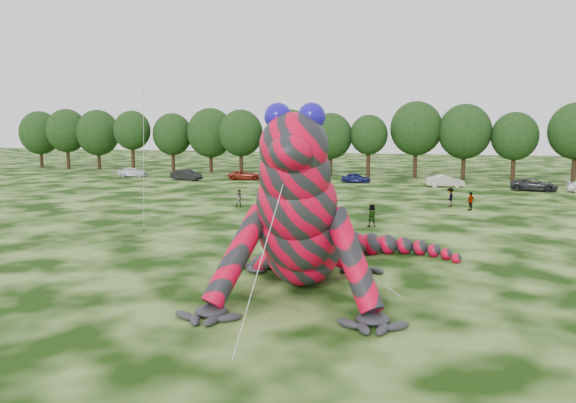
% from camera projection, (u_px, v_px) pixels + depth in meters
% --- Properties ---
extents(ground, '(240.00, 240.00, 0.00)m').
position_uv_depth(ground, '(162.00, 300.00, 24.09)').
color(ground, '#16330A').
rests_on(ground, ground).
extents(inflatable_gecko, '(16.19, 18.47, 8.38)m').
position_uv_depth(inflatable_gecko, '(306.00, 195.00, 26.37)').
color(inflatable_gecko, red).
rests_on(inflatable_gecko, ground).
extents(tree_0, '(6.91, 6.22, 9.51)m').
position_uv_depth(tree_0, '(40.00, 139.00, 94.56)').
color(tree_0, black).
rests_on(tree_0, ground).
extents(tree_1, '(6.74, 6.07, 9.81)m').
position_uv_depth(tree_1, '(67.00, 139.00, 91.74)').
color(tree_1, black).
rests_on(tree_1, ground).
extents(tree_2, '(7.04, 6.34, 9.64)m').
position_uv_depth(tree_2, '(98.00, 140.00, 90.99)').
color(tree_2, black).
rests_on(tree_2, ground).
extents(tree_3, '(5.81, 5.23, 9.44)m').
position_uv_depth(tree_3, '(132.00, 141.00, 87.43)').
color(tree_3, black).
rests_on(tree_3, ground).
extents(tree_4, '(6.22, 5.60, 9.06)m').
position_uv_depth(tree_4, '(173.00, 142.00, 87.39)').
color(tree_4, black).
rests_on(tree_4, ground).
extents(tree_5, '(7.16, 6.44, 9.80)m').
position_uv_depth(tree_5, '(211.00, 140.00, 85.32)').
color(tree_5, black).
rests_on(tree_5, ground).
extents(tree_6, '(6.52, 5.86, 9.49)m').
position_uv_depth(tree_6, '(241.00, 142.00, 82.17)').
color(tree_6, black).
rests_on(tree_6, ground).
extents(tree_7, '(6.68, 6.01, 9.48)m').
position_uv_depth(tree_7, '(290.00, 143.00, 80.27)').
color(tree_7, black).
rests_on(tree_7, ground).
extents(tree_8, '(6.14, 5.53, 8.94)m').
position_uv_depth(tree_8, '(331.00, 145.00, 78.91)').
color(tree_8, black).
rests_on(tree_8, ground).
extents(tree_9, '(5.27, 4.74, 8.68)m').
position_uv_depth(tree_9, '(368.00, 146.00, 77.85)').
color(tree_9, black).
rests_on(tree_9, ground).
extents(tree_10, '(7.09, 6.38, 10.50)m').
position_uv_depth(tree_10, '(416.00, 140.00, 77.19)').
color(tree_10, black).
rests_on(tree_10, ground).
extents(tree_11, '(7.01, 6.31, 10.07)m').
position_uv_depth(tree_11, '(464.00, 142.00, 75.14)').
color(tree_11, black).
rests_on(tree_11, ground).
extents(tree_12, '(5.99, 5.39, 8.97)m').
position_uv_depth(tree_12, '(514.00, 146.00, 73.10)').
color(tree_12, black).
rests_on(tree_12, ground).
extents(tree_13, '(6.83, 6.15, 10.13)m').
position_uv_depth(tree_13, '(576.00, 143.00, 70.52)').
color(tree_13, black).
rests_on(tree_13, ground).
extents(car_0, '(4.23, 2.27, 1.37)m').
position_uv_depth(car_0, '(132.00, 172.00, 79.01)').
color(car_0, white).
rests_on(car_0, ground).
extents(car_1, '(4.57, 2.38, 1.43)m').
position_uv_depth(car_1, '(186.00, 175.00, 74.28)').
color(car_1, black).
rests_on(car_1, ground).
extents(car_2, '(5.02, 3.07, 1.30)m').
position_uv_depth(car_2, '(246.00, 175.00, 74.73)').
color(car_2, maroon).
rests_on(car_2, ground).
extents(car_3, '(4.75, 2.58, 1.31)m').
position_uv_depth(car_3, '(295.00, 178.00, 70.20)').
color(car_3, silver).
rests_on(car_3, ground).
extents(car_4, '(3.77, 1.74, 1.25)m').
position_uv_depth(car_4, '(356.00, 178.00, 71.22)').
color(car_4, '#12154F').
rests_on(car_4, ground).
extents(car_5, '(4.60, 2.29, 1.45)m').
position_uv_depth(car_5, '(445.00, 181.00, 66.30)').
color(car_5, '#BAB3AA').
rests_on(car_5, ground).
extents(car_6, '(5.18, 2.69, 1.39)m').
position_uv_depth(car_6, '(534.00, 185.00, 62.62)').
color(car_6, '#272729').
rests_on(car_6, ground).
extents(spectator_5, '(1.62, 0.99, 1.67)m').
position_uv_depth(spectator_5, '(372.00, 215.00, 41.04)').
color(spectator_5, gray).
rests_on(spectator_5, ground).
extents(spectator_3, '(0.90, 0.98, 1.61)m').
position_uv_depth(spectator_3, '(471.00, 201.00, 48.64)').
color(spectator_3, gray).
rests_on(spectator_3, ground).
extents(spectator_1, '(0.98, 0.92, 1.59)m').
position_uv_depth(spectator_1, '(240.00, 198.00, 50.53)').
color(spectator_1, gray).
rests_on(spectator_1, ground).
extents(spectator_2, '(0.82, 1.21, 1.74)m').
position_uv_depth(spectator_2, '(450.00, 197.00, 50.74)').
color(spectator_2, gray).
rests_on(spectator_2, ground).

